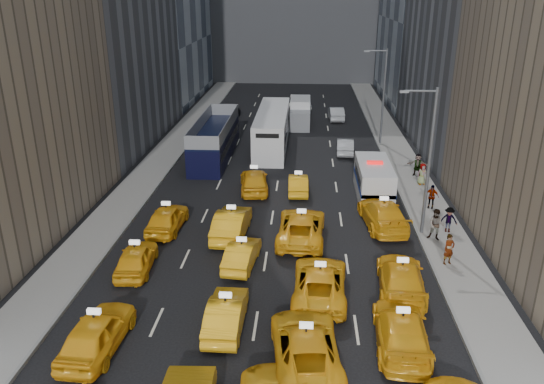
{
  "coord_description": "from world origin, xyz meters",
  "views": [
    {
      "loc": [
        2.0,
        -17.9,
        14.18
      ],
      "look_at": [
        0.02,
        13.48,
        2.0
      ],
      "focal_mm": 35.0,
      "sensor_mm": 36.0,
      "label": 1
    }
  ],
  "objects": [
    {
      "name": "taxi_15",
      "position": [
        7.06,
        13.1,
        0.84
      ],
      "size": [
        2.99,
        6.0,
        1.67
      ],
      "primitive_type": "imported",
      "rotation": [
        0.0,
        0.0,
        3.26
      ],
      "color": "#F6AA14",
      "rests_on": "ground"
    },
    {
      "name": "sidewalk_east",
      "position": [
        10.5,
        25.0,
        0.07
      ],
      "size": [
        3.0,
        90.0,
        0.15
      ],
      "primitive_type": "cube",
      "color": "gray",
      "rests_on": "ground"
    },
    {
      "name": "taxi_9",
      "position": [
        -1.24,
        7.51,
        0.67
      ],
      "size": [
        1.85,
        4.19,
        1.34
      ],
      "primitive_type": "imported",
      "rotation": [
        0.0,
        0.0,
        3.03
      ],
      "color": "#F6AA14",
      "rests_on": "ground"
    },
    {
      "name": "pedestrian_1",
      "position": [
        9.88,
        11.05,
        1.11
      ],
      "size": [
        1.06,
        0.84,
        1.92
      ],
      "primitive_type": "imported",
      "rotation": [
        0.0,
        0.0,
        -0.41
      ],
      "color": "gray",
      "rests_on": "sidewalk_east"
    },
    {
      "name": "curb_west",
      "position": [
        -9.05,
        25.0,
        0.09
      ],
      "size": [
        0.15,
        90.0,
        0.18
      ],
      "primitive_type": "cube",
      "color": "slate",
      "rests_on": "ground"
    },
    {
      "name": "nypd_van",
      "position": [
        7.07,
        18.43,
        1.18
      ],
      "size": [
        3.03,
        6.29,
        2.6
      ],
      "rotation": [
        0.0,
        0.0,
        -0.11
      ],
      "color": "silver",
      "rests_on": "ground"
    },
    {
      "name": "pedestrian_5",
      "position": [
        11.02,
        22.68,
        1.03
      ],
      "size": [
        1.7,
        0.85,
        1.76
      ],
      "primitive_type": "imported",
      "rotation": [
        0.0,
        0.0,
        -0.24
      ],
      "color": "gray",
      "rests_on": "sidewalk_east"
    },
    {
      "name": "taxi_5",
      "position": [
        -1.27,
        1.81,
        0.72
      ],
      "size": [
        1.56,
        4.39,
        1.44
      ],
      "primitive_type": "imported",
      "rotation": [
        0.0,
        0.0,
        3.13
      ],
      "color": "#F6AA14",
      "rests_on": "ground"
    },
    {
      "name": "taxi_10",
      "position": [
        2.91,
        4.68,
        0.77
      ],
      "size": [
        2.79,
        5.63,
        1.53
      ],
      "primitive_type": "imported",
      "rotation": [
        0.0,
        0.0,
        3.1
      ],
      "color": "#F6AA14",
      "rests_on": "ground"
    },
    {
      "name": "misc_car_4",
      "position": [
        5.55,
        42.0,
        0.75
      ],
      "size": [
        1.76,
        4.6,
        1.5
      ],
      "primitive_type": "imported",
      "rotation": [
        0.0,
        0.0,
        3.18
      ],
      "color": "#A3A6AB",
      "rests_on": "ground"
    },
    {
      "name": "streetlight_far",
      "position": [
        9.18,
        32.0,
        4.92
      ],
      "size": [
        2.15,
        0.22,
        9.0
      ],
      "color": "#595B60",
      "rests_on": "ground"
    },
    {
      "name": "ground",
      "position": [
        0.0,
        0.0,
        0.0
      ],
      "size": [
        160.0,
        160.0,
        0.0
      ],
      "primitive_type": "plane",
      "color": "black",
      "rests_on": "ground"
    },
    {
      "name": "curb_east",
      "position": [
        9.05,
        25.0,
        0.09
      ],
      "size": [
        0.15,
        90.0,
        0.18
      ],
      "primitive_type": "cube",
      "color": "slate",
      "rests_on": "ground"
    },
    {
      "name": "double_decker",
      "position": [
        -5.88,
        26.96,
        1.73
      ],
      "size": [
        3.44,
        12.16,
        3.5
      ],
      "rotation": [
        0.0,
        0.0,
        -0.06
      ],
      "color": "black",
      "rests_on": "ground"
    },
    {
      "name": "sidewalk_west",
      "position": [
        -10.5,
        25.0,
        0.07
      ],
      "size": [
        3.0,
        90.0,
        0.15
      ],
      "primitive_type": "cube",
      "color": "gray",
      "rests_on": "ground"
    },
    {
      "name": "taxi_4",
      "position": [
        -6.4,
        -0.05,
        0.82
      ],
      "size": [
        2.21,
        4.9,
        1.63
      ],
      "primitive_type": "imported",
      "rotation": [
        0.0,
        0.0,
        3.08
      ],
      "color": "#F6AA14",
      "rests_on": "ground"
    },
    {
      "name": "pedestrian_3",
      "position": [
        10.67,
        15.96,
        0.98
      ],
      "size": [
        1.07,
        0.76,
        1.66
      ],
      "primitive_type": "imported",
      "rotation": [
        0.0,
        0.0,
        -0.36
      ],
      "color": "gray",
      "rests_on": "sidewalk_east"
    },
    {
      "name": "streetlight_near",
      "position": [
        9.18,
        12.0,
        4.92
      ],
      "size": [
        2.15,
        0.22,
        9.0
      ],
      "color": "#595B60",
      "rests_on": "ground"
    },
    {
      "name": "taxi_14",
      "position": [
        1.94,
        10.89,
        0.81
      ],
      "size": [
        2.95,
        5.96,
        1.63
      ],
      "primitive_type": "imported",
      "rotation": [
        0.0,
        0.0,
        3.1
      ],
      "color": "#F6AA14",
      "rests_on": "ground"
    },
    {
      "name": "taxi_13",
      "position": [
        -2.28,
        11.12,
        0.84
      ],
      "size": [
        2.01,
        5.16,
        1.68
      ],
      "primitive_type": "imported",
      "rotation": [
        0.0,
        0.0,
        3.09
      ],
      "color": "#F6AA14",
      "rests_on": "ground"
    },
    {
      "name": "taxi_12",
      "position": [
        -6.41,
        11.71,
        0.78
      ],
      "size": [
        2.05,
        4.66,
        1.56
      ],
      "primitive_type": "imported",
      "rotation": [
        0.0,
        0.0,
        3.1
      ],
      "color": "#F6AA14",
      "rests_on": "ground"
    },
    {
      "name": "misc_car_2",
      "position": [
        1.81,
        45.08,
        0.67
      ],
      "size": [
        2.2,
        4.76,
        1.35
      ],
      "primitive_type": "imported",
      "rotation": [
        0.0,
        0.0,
        3.07
      ],
      "color": "slate",
      "rests_on": "ground"
    },
    {
      "name": "pedestrian_4",
      "position": [
        10.98,
        20.66,
        0.97
      ],
      "size": [
        0.89,
        0.65,
        1.63
      ],
      "primitive_type": "imported",
      "rotation": [
        0.0,
        0.0,
        0.3
      ],
      "color": "gray",
      "rests_on": "sidewalk_east"
    },
    {
      "name": "pedestrian_0",
      "position": [
        9.91,
        8.1,
        1.02
      ],
      "size": [
        0.74,
        0.62,
        1.73
      ],
      "primitive_type": "imported",
      "rotation": [
        0.0,
        0.0,
        0.38
      ],
      "color": "gray",
      "rests_on": "sidewalk_east"
    },
    {
      "name": "box_truck",
      "position": [
        1.48,
        39.07,
        1.39
      ],
      "size": [
        2.46,
        6.33,
        2.85
      ],
      "rotation": [
        0.0,
        0.0,
        0.05
      ],
      "color": "silver",
      "rests_on": "ground"
    },
    {
      "name": "misc_car_0",
      "position": [
        5.71,
        28.86,
        0.69
      ],
      "size": [
        1.67,
        4.27,
        1.38
      ],
      "primitive_type": "imported",
      "rotation": [
        0.0,
        0.0,
        3.09
      ],
      "color": "#AFB2B7",
      "rests_on": "ground"
    },
    {
      "name": "taxi_7",
      "position": [
        6.24,
        1.0,
        0.77
      ],
      "size": [
        2.44,
        5.4,
        1.54
      ],
      "primitive_type": "imported",
      "rotation": [
        0.0,
        0.0,
        3.09
      ],
      "color": "#F6AA14",
      "rests_on": "ground"
    },
    {
      "name": "misc_car_1",
      "position": [
        -6.99,
        41.82,
        0.71
      ],
      "size": [
        3.0,
        5.34,
        1.41
      ],
      "primitive_type": "imported",
      "rotation": [
        0.0,
        0.0,
        3.01
      ],
      "color": "black",
      "rests_on": "ground"
    },
    {
      "name": "pedestrian_2",
      "position": [
        10.91,
        12.21,
        0.95
      ],
      "size": [
        1.1,
        0.64,
        1.6
      ],
      "primitive_type": "imported",
      "rotation": [
        0.0,
        0.0,
        -0.22
      ],
      "color": "gray",
      "rests_on": "sidewalk_east"
    },
    {
      "name": "city_bus",
      "position": [
        -1.04,
        30.69,
        1.69
      ],
      "size": [
        3.82,
        13.39,
        3.41
      ],
      "rotation": [
        0.0,
        0.0,
        -0.08
      ],
      "color": "silver",
      "rests_on": "ground"
    },
    {
      "name": "taxi_11",
      "position": [
        6.93,
        5.28,
        0.78
      ],
      "size": [
        2.62,
        5.56,
        1.57
      ],
      "primitive_type": "imported",
      "rotation": [
        0.0,
        0.0,
        3.06
      ],
      "color": "#F6AA14",
      "rests_on": "ground"
    },
    {
      "name": "taxi_16",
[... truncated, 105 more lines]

